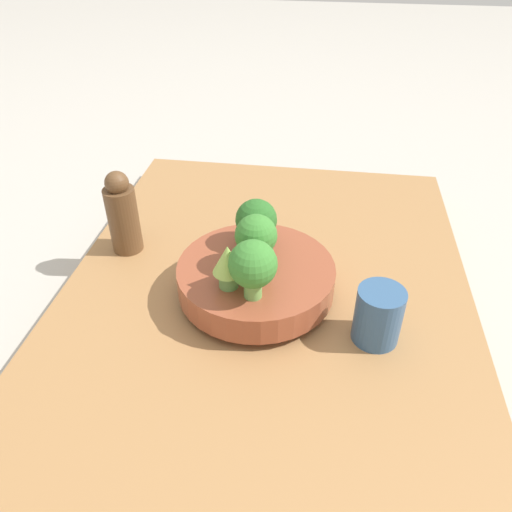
# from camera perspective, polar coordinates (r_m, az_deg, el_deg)

# --- Properties ---
(ground_plane) EXTENTS (6.00, 6.00, 0.00)m
(ground_plane) POSITION_cam_1_polar(r_m,az_deg,el_deg) (0.85, 0.87, -7.57)
(ground_plane) COLOR #ADA89E
(table) EXTENTS (0.97, 0.68, 0.05)m
(table) POSITION_cam_1_polar(r_m,az_deg,el_deg) (0.83, 0.88, -6.33)
(table) COLOR #9E7042
(table) RESTS_ON ground_plane
(bowl) EXTENTS (0.25, 0.25, 0.06)m
(bowl) POSITION_cam_1_polar(r_m,az_deg,el_deg) (0.80, 0.00, -2.57)
(bowl) COLOR brown
(bowl) RESTS_ON table
(romanesco_piece_far) EXTENTS (0.05, 0.05, 0.07)m
(romanesco_piece_far) POSITION_cam_1_polar(r_m,az_deg,el_deg) (0.72, -3.24, -0.83)
(romanesco_piece_far) COLOR #609347
(romanesco_piece_far) RESTS_ON bowl
(broccoli_floret_right) EXTENTS (0.07, 0.07, 0.08)m
(broccoli_floret_right) POSITION_cam_1_polar(r_m,az_deg,el_deg) (0.81, 0.02, 4.07)
(broccoli_floret_right) COLOR #6BA34C
(broccoli_floret_right) RESTS_ON bowl
(broccoli_floret_left) EXTENTS (0.07, 0.07, 0.09)m
(broccoli_floret_left) POSITION_cam_1_polar(r_m,az_deg,el_deg) (0.69, -0.36, -1.10)
(broccoli_floret_left) COLOR #6BA34C
(broccoli_floret_left) RESTS_ON bowl
(broccoli_floret_center) EXTENTS (0.06, 0.06, 0.09)m
(broccoli_floret_center) POSITION_cam_1_polar(r_m,az_deg,el_deg) (0.75, 0.00, 2.17)
(broccoli_floret_center) COLOR #609347
(broccoli_floret_center) RESTS_ON bowl
(cup) EXTENTS (0.07, 0.07, 0.09)m
(cup) POSITION_cam_1_polar(r_m,az_deg,el_deg) (0.74, 13.79, -6.62)
(cup) COLOR #33567F
(cup) RESTS_ON table
(pepper_mill) EXTENTS (0.06, 0.06, 0.16)m
(pepper_mill) POSITION_cam_1_polar(r_m,az_deg,el_deg) (0.92, -15.01, 4.62)
(pepper_mill) COLOR brown
(pepper_mill) RESTS_ON table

